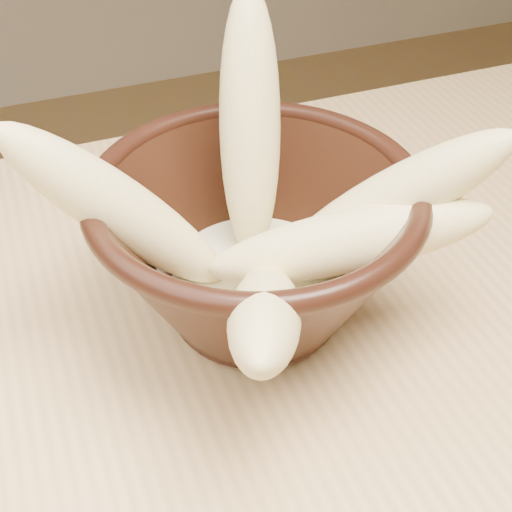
{
  "coord_description": "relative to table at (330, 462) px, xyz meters",
  "views": [
    {
      "loc": [
        -0.16,
        -0.27,
        1.15
      ],
      "look_at": [
        -0.03,
        0.09,
        0.81
      ],
      "focal_mm": 50.0,
      "sensor_mm": 36.0,
      "label": 1
    }
  ],
  "objects": [
    {
      "name": "table",
      "position": [
        0.0,
        0.0,
        0.0
      ],
      "size": [
        1.2,
        0.8,
        0.75
      ],
      "color": "#DEB37A",
      "rests_on": "ground"
    },
    {
      "name": "banana_right",
      "position": [
        0.06,
        0.06,
        0.19
      ],
      "size": [
        0.17,
        0.12,
        0.16
      ],
      "primitive_type": "ellipsoid",
      "rotation": [
        0.87,
        0.0,
        1.06
      ],
      "color": "#D6C47E",
      "rests_on": "bowl"
    },
    {
      "name": "banana_across",
      "position": [
        0.02,
        0.05,
        0.17
      ],
      "size": [
        0.2,
        0.11,
        0.09
      ],
      "primitive_type": "ellipsoid",
      "rotation": [
        1.32,
        0.0,
        1.23
      ],
      "color": "#D6C47E",
      "rests_on": "bowl"
    },
    {
      "name": "banana_upright",
      "position": [
        -0.01,
        0.14,
        0.22
      ],
      "size": [
        0.08,
        0.11,
        0.2
      ],
      "primitive_type": "ellipsoid",
      "rotation": [
        0.34,
        0.0,
        2.8
      ],
      "color": "#D6C47E",
      "rests_on": "bowl"
    },
    {
      "name": "banana_front",
      "position": [
        -0.05,
        0.01,
        0.17
      ],
      "size": [
        0.11,
        0.19,
        0.13
      ],
      "primitive_type": "ellipsoid",
      "rotation": [
        1.05,
        0.0,
        -0.41
      ],
      "color": "#D6C47E",
      "rests_on": "bowl"
    },
    {
      "name": "milk_puddle",
      "position": [
        -0.03,
        0.09,
        0.12
      ],
      "size": [
        0.13,
        0.13,
        0.02
      ],
      "primitive_type": "cylinder",
      "color": "beige",
      "rests_on": "bowl"
    },
    {
      "name": "bowl",
      "position": [
        -0.03,
        0.09,
        0.15
      ],
      "size": [
        0.24,
        0.24,
        0.13
      ],
      "rotation": [
        0.0,
        0.0,
        -0.34
      ],
      "color": "black",
      "rests_on": "table"
    },
    {
      "name": "banana_left",
      "position": [
        -0.11,
        0.11,
        0.2
      ],
      "size": [
        0.17,
        0.08,
        0.17
      ],
      "primitive_type": "ellipsoid",
      "rotation": [
        0.76,
        0.0,
        -1.78
      ],
      "color": "#D6C47E",
      "rests_on": "bowl"
    }
  ]
}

